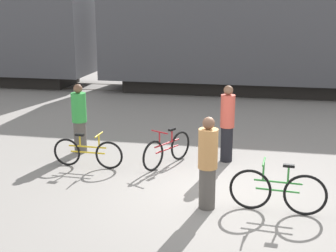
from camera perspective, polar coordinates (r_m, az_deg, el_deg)
The scene contains 10 objects.
ground_plane at distance 9.34m, azimuth 5.85°, elevation -8.26°, with size 80.00×80.00×0.00m, color gray.
freight_train at distance 19.59m, azimuth 9.40°, elevation 12.37°, with size 36.85×3.02×5.47m.
rail_near at distance 19.21m, azimuth 8.96°, elevation 3.73°, with size 48.85×0.07×0.01m, color #4C4238.
rail_far at distance 20.62m, azimuth 9.15°, elevation 4.48°, with size 48.85×0.07×0.01m, color #4C4238.
bicycle_green at distance 8.62m, azimuth 13.19°, elevation -7.74°, with size 1.72×0.46×0.95m.
bicycle_maroon at distance 10.78m, azimuth -0.10°, elevation -2.90°, with size 0.82×1.52×0.87m.
bicycle_yellow at distance 10.78m, azimuth -9.75°, elevation -3.23°, with size 1.67×0.46×0.81m.
person_in_red at distance 10.97m, azimuth 7.24°, elevation 0.29°, with size 0.33×0.33×1.82m.
person_in_green at distance 11.80m, azimuth -10.76°, elevation 0.89°, with size 0.37×0.37×1.73m.
person_in_tan at distance 8.43m, azimuth 4.86°, elevation -4.58°, with size 0.35×0.35×1.72m.
Camera 1 is at (0.78, -8.56, 3.66)m, focal length 50.00 mm.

